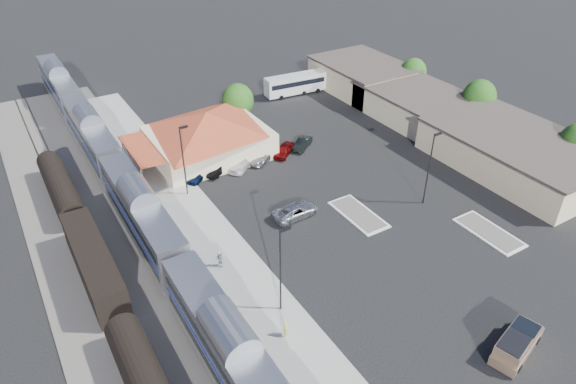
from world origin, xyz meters
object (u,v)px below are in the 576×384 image
station_depot (208,134)px  suv (296,211)px  coach_bus (295,83)px  pickup_truck (518,342)px

station_depot → suv: bearing=-82.9°
suv → station_depot: bearing=2.4°
station_depot → coach_bus: 24.54m
station_depot → coach_bus: station_depot is taller
suv → coach_bus: 36.02m
station_depot → suv: station_depot is taller
coach_bus → station_depot: bearing=124.1°
pickup_truck → coach_bus: (13.67, 55.92, 1.03)m
station_depot → coach_bus: size_ratio=1.67×
pickup_truck → station_depot: bearing=-5.7°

